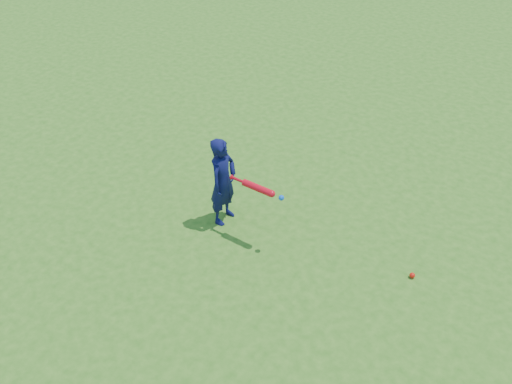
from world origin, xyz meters
TOP-DOWN VIEW (x-y plane):
  - ground at (0.00, 0.00)m, footprint 80.00×80.00m
  - child at (0.61, 0.15)m, footprint 0.30×0.45m
  - ground_ball_red at (3.08, 0.43)m, footprint 0.07×0.07m
  - bat_swing at (1.20, 0.08)m, footprint 0.76×0.10m

SIDE VIEW (x-z plane):
  - ground at x=0.00m, z-range 0.00..0.00m
  - ground_ball_red at x=3.08m, z-range 0.00..0.07m
  - child at x=0.61m, z-range 0.00..1.22m
  - bat_swing at x=1.20m, z-range 0.74..0.83m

